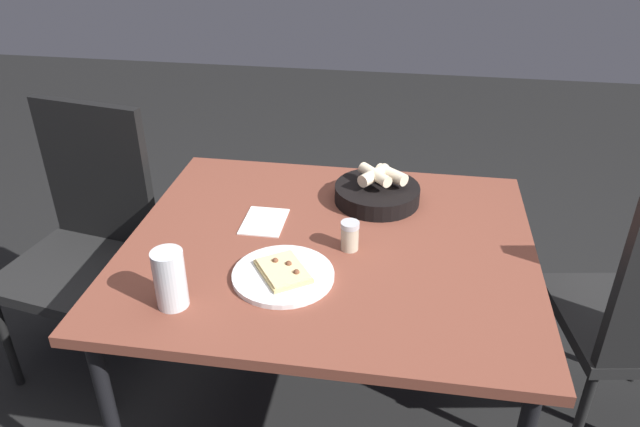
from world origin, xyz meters
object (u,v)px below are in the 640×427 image
(pizza_plate, at_px, (283,274))
(chair_far, at_px, (86,230))
(pepper_shaker, at_px, (350,237))
(bread_basket, at_px, (378,191))
(beer_glass, at_px, (171,282))
(dining_table, at_px, (329,260))

(pizza_plate, xyz_separation_m, chair_far, (0.43, 0.80, -0.21))
(pepper_shaker, distance_m, chair_far, 1.02)
(chair_far, bearing_deg, bread_basket, -89.56)
(pizza_plate, relative_size, bread_basket, 0.99)
(beer_glass, height_order, pepper_shaker, beer_glass)
(beer_glass, xyz_separation_m, pepper_shaker, (0.30, -0.39, -0.03))
(beer_glass, bearing_deg, dining_table, -45.13)
(dining_table, bearing_deg, chair_far, 74.26)
(beer_glass, distance_m, chair_far, 0.85)
(bread_basket, distance_m, chair_far, 1.03)
(bread_basket, relative_size, chair_far, 0.27)
(bread_basket, bearing_deg, beer_glass, 143.05)
(beer_glass, xyz_separation_m, chair_far, (0.58, 0.56, -0.26))
(pepper_shaker, bearing_deg, beer_glass, 128.22)
(beer_glass, bearing_deg, pizza_plate, -58.19)
(pizza_plate, relative_size, beer_glass, 1.75)
(bread_basket, height_order, chair_far, chair_far)
(pepper_shaker, relative_size, chair_far, 0.09)
(dining_table, xyz_separation_m, pepper_shaker, (-0.02, -0.06, 0.10))
(pizza_plate, distance_m, bread_basket, 0.48)
(dining_table, distance_m, bread_basket, 0.30)
(bread_basket, height_order, beer_glass, beer_glass)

